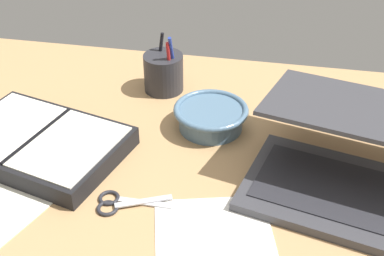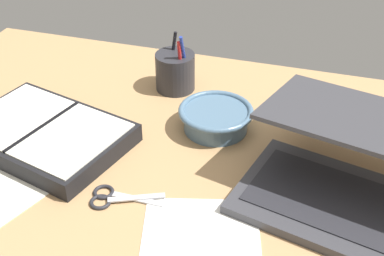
{
  "view_description": "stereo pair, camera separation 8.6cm",
  "coord_description": "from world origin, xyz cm",
  "px_view_note": "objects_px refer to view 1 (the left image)",
  "views": [
    {
      "loc": [
        16.3,
        -75.65,
        67.24
      ],
      "look_at": [
        0.16,
        6.76,
        9.0
      ],
      "focal_mm": 50.0,
      "sensor_mm": 36.0,
      "label": 1
    },
    {
      "loc": [
        24.64,
        -73.56,
        67.24
      ],
      "look_at": [
        0.16,
        6.76,
        9.0
      ],
      "focal_mm": 50.0,
      "sensor_mm": 36.0,
      "label": 2
    }
  ],
  "objects_px": {
    "bowl": "(211,116)",
    "scissors": "(117,203)",
    "pen_cup": "(164,72)",
    "laptop": "(347,164)",
    "planner": "(39,143)"
  },
  "relations": [
    {
      "from": "pen_cup",
      "to": "planner",
      "type": "bearing_deg",
      "value": -122.85
    },
    {
      "from": "laptop",
      "to": "scissors",
      "type": "relative_size",
      "value": 2.97
    },
    {
      "from": "bowl",
      "to": "scissors",
      "type": "relative_size",
      "value": 1.18
    },
    {
      "from": "bowl",
      "to": "pen_cup",
      "type": "relative_size",
      "value": 1.08
    },
    {
      "from": "bowl",
      "to": "pen_cup",
      "type": "height_order",
      "value": "pen_cup"
    },
    {
      "from": "laptop",
      "to": "bowl",
      "type": "height_order",
      "value": "laptop"
    },
    {
      "from": "scissors",
      "to": "bowl",
      "type": "bearing_deg",
      "value": 53.19
    },
    {
      "from": "laptop",
      "to": "scissors",
      "type": "height_order",
      "value": "laptop"
    },
    {
      "from": "pen_cup",
      "to": "scissors",
      "type": "bearing_deg",
      "value": -88.24
    },
    {
      "from": "laptop",
      "to": "bowl",
      "type": "relative_size",
      "value": 2.53
    },
    {
      "from": "planner",
      "to": "laptop",
      "type": "bearing_deg",
      "value": 15.63
    },
    {
      "from": "scissors",
      "to": "pen_cup",
      "type": "bearing_deg",
      "value": 79.55
    },
    {
      "from": "planner",
      "to": "pen_cup",
      "type": "bearing_deg",
      "value": 72.0
    },
    {
      "from": "bowl",
      "to": "scissors",
      "type": "xyz_separation_m",
      "value": [
        -0.12,
        -0.27,
        -0.03
      ]
    },
    {
      "from": "bowl",
      "to": "scissors",
      "type": "bearing_deg",
      "value": -114.6
    }
  ]
}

